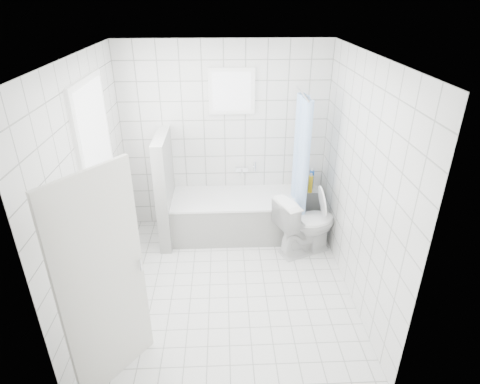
{
  "coord_description": "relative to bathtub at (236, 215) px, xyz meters",
  "views": [
    {
      "loc": [
        -0.02,
        -3.76,
        3.13
      ],
      "look_at": [
        0.16,
        0.35,
        1.05
      ],
      "focal_mm": 30.0,
      "sensor_mm": 36.0,
      "label": 1
    }
  ],
  "objects": [
    {
      "name": "ground",
      "position": [
        -0.13,
        -1.12,
        -0.29
      ],
      "size": [
        3.0,
        3.0,
        0.0
      ],
      "primitive_type": "plane",
      "color": "white",
      "rests_on": "ground"
    },
    {
      "name": "ceiling",
      "position": [
        -0.13,
        -1.12,
        2.31
      ],
      "size": [
        3.0,
        3.0,
        0.0
      ],
      "primitive_type": "plane",
      "rotation": [
        3.14,
        0.0,
        0.0
      ],
      "color": "white",
      "rests_on": "ground"
    },
    {
      "name": "wall_back",
      "position": [
        -0.13,
        0.38,
        1.01
      ],
      "size": [
        2.8,
        0.02,
        2.6
      ],
      "primitive_type": "cube",
      "color": "white",
      "rests_on": "ground"
    },
    {
      "name": "wall_front",
      "position": [
        -0.13,
        -2.62,
        1.01
      ],
      "size": [
        2.8,
        0.02,
        2.6
      ],
      "primitive_type": "cube",
      "color": "white",
      "rests_on": "ground"
    },
    {
      "name": "wall_left",
      "position": [
        -1.53,
        -1.12,
        1.01
      ],
      "size": [
        0.02,
        3.0,
        2.6
      ],
      "primitive_type": "cube",
      "color": "white",
      "rests_on": "ground"
    },
    {
      "name": "wall_right",
      "position": [
        1.27,
        -1.12,
        1.01
      ],
      "size": [
        0.02,
        3.0,
        2.6
      ],
      "primitive_type": "cube",
      "color": "white",
      "rests_on": "ground"
    },
    {
      "name": "window_left",
      "position": [
        -1.49,
        -0.82,
        1.31
      ],
      "size": [
        0.01,
        0.9,
        1.4
      ],
      "primitive_type": "cube",
      "color": "white",
      "rests_on": "wall_left"
    },
    {
      "name": "window_back",
      "position": [
        -0.03,
        0.33,
        1.66
      ],
      "size": [
        0.5,
        0.01,
        0.5
      ],
      "primitive_type": "cube",
      "color": "white",
      "rests_on": "wall_back"
    },
    {
      "name": "window_sill",
      "position": [
        -1.44,
        -0.82,
        0.57
      ],
      "size": [
        0.18,
        1.02,
        0.08
      ],
      "primitive_type": "cube",
      "color": "white",
      "rests_on": "wall_left"
    },
    {
      "name": "door",
      "position": [
        -1.14,
        -2.29,
        0.71
      ],
      "size": [
        0.51,
        0.66,
        2.0
      ],
      "primitive_type": "cube",
      "rotation": [
        0.0,
        0.0,
        -0.65
      ],
      "color": "silver",
      "rests_on": "ground"
    },
    {
      "name": "bathtub",
      "position": [
        0.0,
        0.0,
        0.0
      ],
      "size": [
        1.76,
        0.77,
        0.58
      ],
      "color": "white",
      "rests_on": "ground"
    },
    {
      "name": "partition_wall",
      "position": [
        -0.94,
        -0.05,
        0.46
      ],
      "size": [
        0.15,
        0.85,
        1.5
      ],
      "primitive_type": "cube",
      "color": "white",
      "rests_on": "ground"
    },
    {
      "name": "tiled_ledge",
      "position": [
        1.03,
        0.25,
        -0.02
      ],
      "size": [
        0.4,
        0.24,
        0.55
      ],
      "primitive_type": "cube",
      "color": "white",
      "rests_on": "ground"
    },
    {
      "name": "toilet",
      "position": [
        0.9,
        -0.47,
        0.12
      ],
      "size": [
        0.92,
        0.74,
        0.82
      ],
      "primitive_type": "imported",
      "rotation": [
        0.0,
        0.0,
        1.97
      ],
      "color": "white",
      "rests_on": "ground"
    },
    {
      "name": "curtain_rod",
      "position": [
        0.82,
        -0.02,
        1.71
      ],
      "size": [
        0.02,
        0.8,
        0.02
      ],
      "primitive_type": "cylinder",
      "rotation": [
        1.57,
        0.0,
        0.0
      ],
      "color": "silver",
      "rests_on": "wall_back"
    },
    {
      "name": "shower_curtain",
      "position": [
        0.82,
        -0.16,
        0.81
      ],
      "size": [
        0.14,
        0.48,
        1.78
      ],
      "primitive_type": null,
      "color": "#569AFC",
      "rests_on": "curtain_rod"
    },
    {
      "name": "tub_faucet",
      "position": [
        0.1,
        0.33,
        0.56
      ],
      "size": [
        0.18,
        0.06,
        0.06
      ],
      "primitive_type": "cube",
      "color": "silver",
      "rests_on": "wall_back"
    },
    {
      "name": "sill_bottles",
      "position": [
        -1.43,
        -0.88,
        0.73
      ],
      "size": [
        0.19,
        0.8,
        0.29
      ],
      "color": "white",
      "rests_on": "window_sill"
    },
    {
      "name": "ledge_bottles",
      "position": [
        1.03,
        0.23,
        0.38
      ],
      "size": [
        0.22,
        0.2,
        0.28
      ],
      "color": "red",
      "rests_on": "tiled_ledge"
    }
  ]
}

